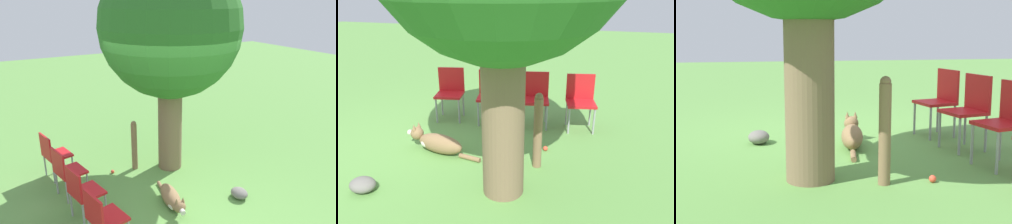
# 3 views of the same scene
# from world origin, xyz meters

# --- Properties ---
(ground_plane) EXTENTS (30.00, 30.00, 0.00)m
(ground_plane) POSITION_xyz_m (0.00, 0.00, 0.00)
(ground_plane) COLOR #609947
(dog) EXTENTS (0.36, 1.16, 0.36)m
(dog) POSITION_xyz_m (-0.26, 0.13, 0.14)
(dog) COLOR olive
(dog) RESTS_ON ground_plane
(fence_post) EXTENTS (0.11, 0.11, 0.98)m
(fence_post) POSITION_xyz_m (-0.29, 1.53, 0.49)
(fence_post) COLOR #846647
(fence_post) RESTS_ON ground_plane
(red_chair_0) EXTENTS (0.51, 0.52, 0.86)m
(red_chair_0) POSITION_xyz_m (-1.49, -0.25, 0.50)
(red_chair_0) COLOR red
(red_chair_0) RESTS_ON ground_plane
(red_chair_1) EXTENTS (0.51, 0.52, 0.86)m
(red_chair_1) POSITION_xyz_m (-1.56, 0.47, 0.50)
(red_chair_1) COLOR red
(red_chair_1) RESTS_ON ground_plane
(red_chair_2) EXTENTS (0.51, 0.52, 0.86)m
(red_chair_2) POSITION_xyz_m (-1.63, 1.19, 0.50)
(red_chair_2) COLOR red
(red_chair_2) RESTS_ON ground_plane
(red_chair_3) EXTENTS (0.51, 0.52, 0.86)m
(red_chair_3) POSITION_xyz_m (-1.70, 1.91, 0.50)
(red_chair_3) COLOR red
(red_chair_3) RESTS_ON ground_plane
(tennis_ball) EXTENTS (0.07, 0.07, 0.07)m
(tennis_ball) POSITION_xyz_m (-0.73, 1.56, 0.03)
(tennis_ball) COLOR #E54C33
(tennis_ball) RESTS_ON ground_plane
(garden_rock) EXTENTS (0.25, 0.30, 0.16)m
(garden_rock) POSITION_xyz_m (0.83, -0.20, 0.08)
(garden_rock) COLOR slate
(garden_rock) RESTS_ON ground_plane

